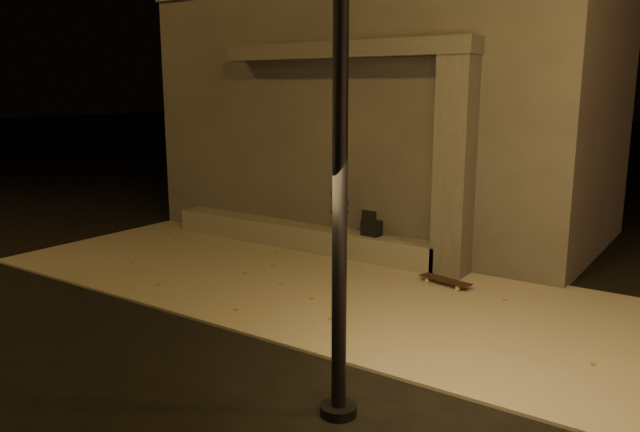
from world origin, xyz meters
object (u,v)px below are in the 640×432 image
Objects in this scene: backpack at (371,227)px; skateboard at (445,280)px; skateboarder at (340,203)px; column at (455,168)px.

backpack is 1.93m from skateboard.
skateboarder is 0.78m from backpack.
column is 3.39× the size of skateboarder.
column reaches higher than skateboarder.
skateboarder is at bearing 180.00° from column.
skateboard is (0.19, -0.65, -1.72)m from column.
skateboarder is 1.18× the size of skateboard.
column is 3.99× the size of skateboard.
column is at bearing 5.66° from backpack.
skateboard is (1.74, -0.65, -0.53)m from backpack.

